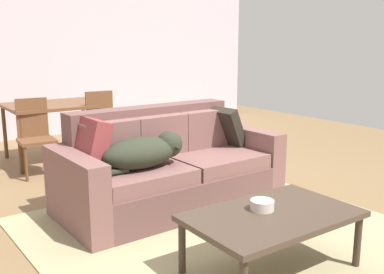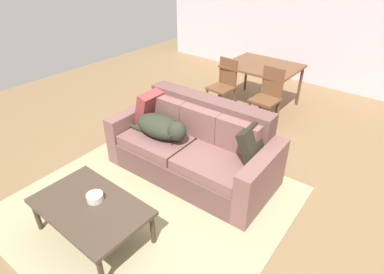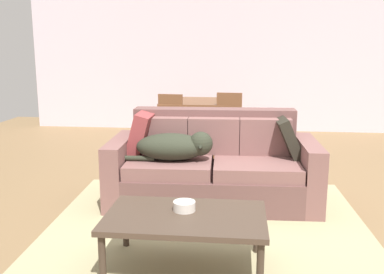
# 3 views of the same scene
# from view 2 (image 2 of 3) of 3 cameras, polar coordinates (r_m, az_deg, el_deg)

# --- Properties ---
(ground_plane) EXTENTS (10.00, 10.00, 0.00)m
(ground_plane) POSITION_cam_2_polar(r_m,az_deg,el_deg) (4.13, 3.54, -7.20)
(ground_plane) COLOR olive
(back_partition) EXTENTS (8.00, 0.12, 2.70)m
(back_partition) POSITION_cam_2_polar(r_m,az_deg,el_deg) (7.02, 24.51, 18.80)
(back_partition) COLOR silver
(back_partition) RESTS_ON ground
(area_rug) EXTENTS (2.96, 2.90, 0.01)m
(area_rug) POSITION_cam_2_polar(r_m,az_deg,el_deg) (3.78, -7.39, -11.75)
(area_rug) COLOR tan
(area_rug) RESTS_ON ground
(couch) EXTENTS (2.14, 1.05, 0.93)m
(couch) POSITION_cam_2_polar(r_m,az_deg,el_deg) (4.04, 0.50, -1.99)
(couch) COLOR brown
(couch) RESTS_ON ground
(dog_on_left_cushion) EXTENTS (0.89, 0.41, 0.30)m
(dog_on_left_cushion) POSITION_cam_2_polar(r_m,az_deg,el_deg) (3.97, -5.41, 1.79)
(dog_on_left_cushion) COLOR #2D3124
(dog_on_left_cushion) RESTS_ON couch
(throw_pillow_by_left_arm) EXTENTS (0.27, 0.46, 0.48)m
(throw_pillow_by_left_arm) POSITION_cam_2_polar(r_m,az_deg,el_deg) (4.35, -7.29, 5.39)
(throw_pillow_by_left_arm) COLOR brown
(throw_pillow_by_left_arm) RESTS_ON couch
(throw_pillow_by_right_arm) EXTENTS (0.31, 0.45, 0.44)m
(throw_pillow_by_right_arm) POSITION_cam_2_polar(r_m,az_deg,el_deg) (3.58, 11.05, -1.36)
(throw_pillow_by_right_arm) COLOR black
(throw_pillow_by_right_arm) RESTS_ON couch
(coffee_table) EXTENTS (1.15, 0.72, 0.42)m
(coffee_table) POSITION_cam_2_polar(r_m,az_deg,el_deg) (3.31, -17.83, -12.14)
(coffee_table) COLOR #48372B
(coffee_table) RESTS_ON ground
(bowl_on_coffee_table) EXTENTS (0.16, 0.16, 0.07)m
(bowl_on_coffee_table) POSITION_cam_2_polar(r_m,az_deg,el_deg) (3.30, -17.08, -10.32)
(bowl_on_coffee_table) COLOR silver
(bowl_on_coffee_table) RESTS_ON coffee_table
(dining_table) EXTENTS (1.22, 0.99, 0.76)m
(dining_table) POSITION_cam_2_polar(r_m,az_deg,el_deg) (5.84, 12.56, 11.89)
(dining_table) COLOR brown
(dining_table) RESTS_ON ground
(dining_chair_near_left) EXTENTS (0.43, 0.43, 0.91)m
(dining_chair_near_left) POSITION_cam_2_polar(r_m,az_deg,el_deg) (5.65, 5.76, 9.67)
(dining_chair_near_left) COLOR brown
(dining_chair_near_left) RESTS_ON ground
(dining_chair_near_right) EXTENTS (0.42, 0.42, 0.94)m
(dining_chair_near_right) POSITION_cam_2_polar(r_m,az_deg,el_deg) (5.25, 13.52, 7.46)
(dining_chair_near_right) COLOR brown
(dining_chair_near_right) RESTS_ON ground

